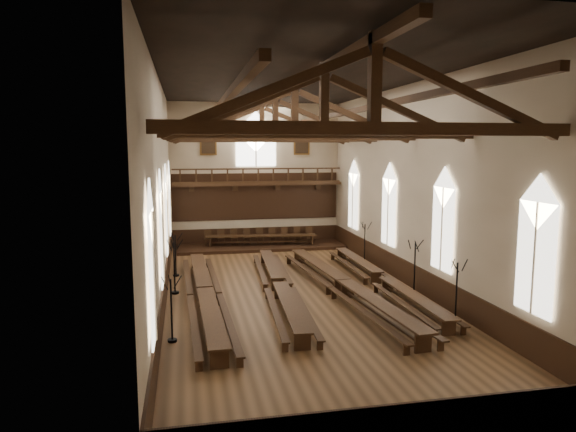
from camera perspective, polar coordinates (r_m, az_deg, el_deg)
The scene contains 21 objects.
ground at distance 24.61m, azimuth 0.71°, elevation -8.66°, with size 26.00×26.00×0.00m, color brown.
room_walls at distance 23.62m, azimuth 0.73°, elevation 6.56°, with size 26.00×26.00×26.00m.
wainscot_band at distance 24.44m, azimuth 0.71°, elevation -7.31°, with size 12.00×26.00×1.20m.
side_windows at distance 23.83m, azimuth 0.72°, elevation 0.00°, with size 11.85×19.80×4.50m.
end_window at distance 36.33m, azimuth -3.60°, elevation 8.12°, with size 2.80×0.12×3.80m.
minstrels_gallery at distance 36.22m, azimuth -3.50°, elevation 2.87°, with size 11.80×1.24×3.70m.
portraits at distance 36.33m, azimuth -3.59°, elevation 7.93°, with size 7.75×0.09×1.45m.
roof_trusses at distance 23.65m, azimuth 0.74°, elevation 10.81°, with size 11.70×25.70×2.80m.
refectory_row_a at distance 23.28m, azimuth -9.25°, elevation -8.28°, with size 1.73×14.62×0.77m.
refectory_row_b at distance 24.35m, azimuth -0.95°, elevation -7.54°, with size 1.90×14.26×0.73m.
refectory_row_c at distance 24.33m, azimuth 6.20°, elevation -7.50°, with size 2.18×14.83×0.78m.
refectory_row_d at distance 25.90m, azimuth 10.38°, elevation -6.79°, with size 1.43×13.89×0.70m.
dais at distance 35.52m, azimuth -2.97°, elevation -3.42°, with size 11.40×3.06×0.20m, color black.
high_table at distance 35.39m, azimuth -2.98°, elevation -2.30°, with size 7.64×1.59×0.71m.
high_chairs at distance 36.13m, azimuth -3.15°, elevation -2.11°, with size 7.70×0.51×1.09m.
candelabrum_left_near at distance 19.09m, azimuth -12.79°, elevation -11.39°, with size 0.73×0.71×2.44m.
candelabrum_left_mid at distance 25.05m, azimuth -12.48°, elevation -6.66°, with size 0.77×0.79×2.63m.
candelabrum_left_far at distance 28.39m, azimuth -12.36°, elevation -5.12°, with size 0.64×0.73×2.38m.
candelabrum_right_near at distance 21.85m, azimuth 18.16°, elevation -9.07°, with size 0.75×0.73×2.52m.
candelabrum_right_mid at distance 25.09m, azimuth 13.85°, elevation -6.69°, with size 0.78×0.77×2.61m.
candelabrum_right_far at distance 31.26m, azimuth 8.50°, elevation -3.79°, with size 0.74×0.74×2.50m.
Camera 1 is at (-4.97, -23.09, 6.90)m, focal length 32.00 mm.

